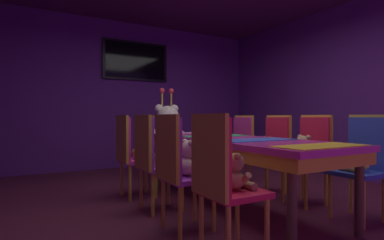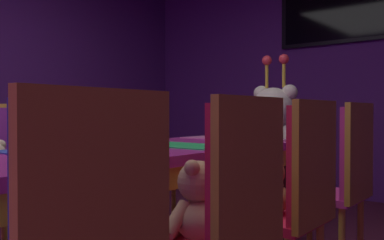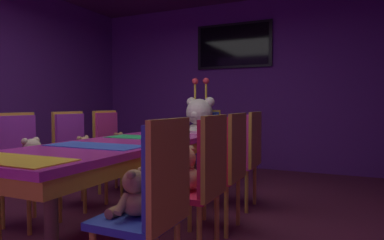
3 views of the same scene
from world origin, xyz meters
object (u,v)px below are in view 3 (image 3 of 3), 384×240
(chair_right_0, at_px, (157,194))
(banquet_table, at_px, (123,151))
(chair_left_1, at_px, (21,157))
(chair_left_3, at_px, (110,143))
(teddy_left_3, at_px, (120,145))
(teddy_right_0, at_px, (134,196))
(chair_right_3, at_px, (248,150))
(teddy_left_2, at_px, (85,151))
(chair_right_2, at_px, (229,160))
(throne_chair, at_px, (204,139))
(wall_tv, at_px, (234,46))
(chair_left_2, at_px, (74,149))
(chair_right_1, at_px, (204,172))
(teddy_right_2, at_px, (213,162))
(teddy_right_1, at_px, (185,171))
(teddy_left_1, at_px, (33,158))
(king_teddy_bear, at_px, (199,127))

(chair_right_0, bearing_deg, banquet_table, -46.33)
(chair_left_1, xyz_separation_m, chair_left_3, (0.00, 1.24, 0.00))
(teddy_left_3, relative_size, teddy_right_0, 1.04)
(chair_left_3, relative_size, chair_right_3, 1.00)
(teddy_left_2, distance_m, teddy_left_3, 0.62)
(teddy_right_0, height_order, chair_right_2, chair_right_2)
(banquet_table, distance_m, throne_chair, 1.82)
(chair_left_1, bearing_deg, teddy_left_3, 83.37)
(chair_right_2, bearing_deg, wall_tv, -73.13)
(chair_left_2, height_order, chair_right_2, same)
(chair_right_0, xyz_separation_m, teddy_right_0, (-0.14, 0.00, -0.03))
(teddy_left_3, relative_size, chair_right_1, 0.29)
(teddy_right_0, bearing_deg, chair_right_1, -103.80)
(chair_right_2, bearing_deg, teddy_right_2, 0.00)
(teddy_left_2, bearing_deg, teddy_right_1, -22.20)
(chair_left_2, xyz_separation_m, teddy_right_0, (1.56, -1.19, -0.03))
(teddy_left_1, xyz_separation_m, chair_left_3, (-0.14, 1.24, 0.00))
(banquet_table, distance_m, chair_left_1, 0.92)
(teddy_left_3, xyz_separation_m, king_teddy_bear, (0.72, 0.73, 0.19))
(chair_left_2, xyz_separation_m, chair_right_1, (1.71, -0.58, 0.00))
(chair_left_1, height_order, chair_right_0, same)
(throne_chair, bearing_deg, teddy_right_0, 14.81)
(banquet_table, distance_m, chair_right_1, 0.92)
(wall_tv, bearing_deg, teddy_left_3, -108.15)
(throne_chair, bearing_deg, chair_right_3, 44.08)
(wall_tv, bearing_deg, king_teddy_bear, -90.00)
(chair_left_3, bearing_deg, chair_right_2, -20.31)
(chair_left_3, xyz_separation_m, chair_right_3, (1.70, 0.04, 0.00))
(chair_right_0, relative_size, wall_tv, 0.76)
(chair_right_1, bearing_deg, chair_left_3, -34.79)
(king_teddy_bear, bearing_deg, teddy_left_2, -27.24)
(teddy_right_1, distance_m, chair_right_3, 1.25)
(chair_left_2, height_order, chair_left_3, same)
(chair_left_1, relative_size, teddy_left_2, 3.34)
(king_teddy_bear, relative_size, wall_tv, 0.74)
(throne_chair, relative_size, wall_tv, 0.76)
(chair_right_3, bearing_deg, chair_right_2, 91.81)
(teddy_left_2, bearing_deg, chair_right_2, -0.49)
(chair_right_2, height_order, wall_tv, wall_tv)
(chair_left_3, relative_size, chair_right_0, 1.00)
(chair_left_2, distance_m, chair_right_0, 2.08)
(chair_right_1, height_order, king_teddy_bear, king_teddy_bear)
(teddy_right_0, bearing_deg, king_teddy_bear, -74.23)
(chair_right_2, bearing_deg, throne_chair, -60.85)
(teddy_right_0, bearing_deg, chair_right_2, -96.71)
(chair_left_1, bearing_deg, chair_right_2, 19.30)
(teddy_left_3, distance_m, wall_tv, 2.74)
(chair_left_1, height_order, throne_chair, same)
(teddy_right_2, bearing_deg, chair_right_0, 97.01)
(chair_right_2, relative_size, chair_right_3, 1.00)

